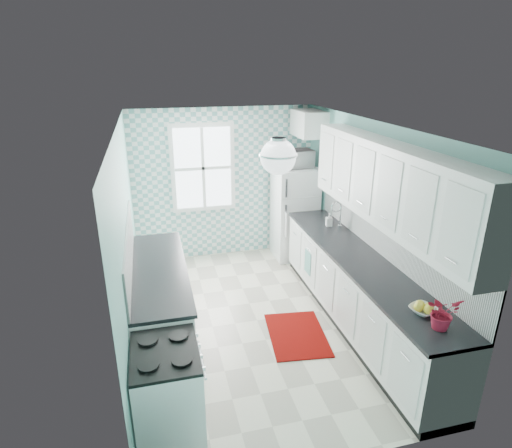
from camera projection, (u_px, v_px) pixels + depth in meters
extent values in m
cube|color=beige|center=(257.00, 321.00, 5.58)|extent=(3.00, 4.40, 0.02)
cube|color=white|center=(257.00, 125.00, 4.68)|extent=(3.00, 4.40, 0.02)
cube|color=#77BCB2|center=(224.00, 184.00, 7.13)|extent=(3.00, 0.02, 2.50)
cube|color=#77BCB2|center=(332.00, 340.00, 3.13)|extent=(3.00, 0.02, 2.50)
cube|color=#77BCB2|center=(127.00, 244.00, 4.78)|extent=(0.02, 4.40, 2.50)
cube|color=#77BCB2|center=(371.00, 221.00, 5.48)|extent=(0.02, 4.40, 2.50)
cube|color=#67A9A7|center=(224.00, 184.00, 7.11)|extent=(3.00, 0.01, 2.50)
cube|color=white|center=(203.00, 168.00, 6.90)|extent=(1.04, 0.05, 1.44)
cube|color=white|center=(203.00, 168.00, 6.89)|extent=(0.90, 0.02, 1.30)
cube|color=white|center=(385.00, 236.00, 5.13)|extent=(0.02, 3.60, 0.51)
cube|color=white|center=(129.00, 251.00, 4.74)|extent=(0.02, 2.15, 0.51)
cube|color=white|center=(389.00, 185.00, 4.66)|extent=(0.33, 3.20, 0.90)
cube|color=white|center=(308.00, 123.00, 6.73)|extent=(0.40, 0.74, 0.40)
cylinder|color=silver|center=(279.00, 140.00, 3.97)|extent=(0.14, 0.14, 0.04)
cylinder|color=silver|center=(278.00, 147.00, 3.99)|extent=(0.02, 0.02, 0.12)
sphere|color=white|center=(278.00, 157.00, 4.02)|extent=(0.34, 0.34, 0.34)
cube|color=white|center=(358.00, 294.00, 5.33)|extent=(0.60, 3.60, 0.90)
cube|color=black|center=(360.00, 260.00, 5.16)|extent=(0.63, 3.60, 0.04)
cube|color=white|center=(161.00, 306.00, 5.07)|extent=(0.60, 2.15, 0.90)
cube|color=black|center=(159.00, 270.00, 4.91)|extent=(0.63, 2.15, 0.04)
cube|color=white|center=(294.00, 213.00, 7.18)|extent=(0.68, 0.64, 1.56)
cube|color=silver|center=(302.00, 198.00, 6.76)|extent=(0.66, 0.01, 0.02)
cube|color=silver|center=(286.00, 188.00, 6.62)|extent=(0.03, 0.03, 0.30)
cube|color=silver|center=(285.00, 221.00, 6.81)|extent=(0.03, 0.03, 0.54)
cube|color=white|center=(168.00, 393.00, 3.75)|extent=(0.57, 0.72, 0.85)
cube|color=black|center=(164.00, 353.00, 3.60)|extent=(0.57, 0.72, 0.03)
cube|color=black|center=(201.00, 382.00, 3.80)|extent=(0.01, 0.47, 0.28)
cube|color=silver|center=(329.00, 231.00, 6.05)|extent=(0.45, 0.37, 0.12)
cylinder|color=silver|center=(340.00, 216.00, 6.01)|extent=(0.02, 0.02, 0.30)
torus|color=silver|center=(337.00, 204.00, 5.93)|extent=(0.16, 0.02, 0.16)
cube|color=maroon|center=(297.00, 334.00, 5.27)|extent=(0.79, 1.04, 0.02)
cube|color=#67ABA6|center=(308.00, 262.00, 6.10)|extent=(0.04, 0.23, 0.34)
imported|color=silver|center=(423.00, 310.00, 4.02)|extent=(0.31, 0.31, 0.06)
imported|color=red|center=(443.00, 313.00, 3.75)|extent=(0.31, 0.27, 0.31)
imported|color=#93ACB3|center=(329.00, 220.00, 6.14)|extent=(0.10, 0.10, 0.19)
imported|color=silver|center=(296.00, 159.00, 6.86)|extent=(0.54, 0.38, 0.29)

